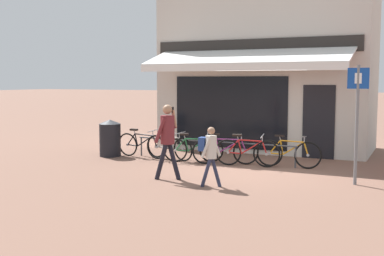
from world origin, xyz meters
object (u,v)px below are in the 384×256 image
Objects in this scene: bicycle_silver at (169,147)px; pedestrian_adult at (168,133)px; bicycle_red at (247,152)px; pedestrian_child at (210,149)px; bicycle_orange at (288,153)px; bicycle_green at (193,149)px; bicycle_black at (142,145)px; bicycle_purple at (225,150)px; litter_bin at (110,138)px; parking_sign at (357,112)px.

pedestrian_adult reaches higher than bicycle_silver.
pedestrian_child is (0.07, -2.58, 0.42)m from bicycle_red.
bicycle_orange is 3.11m from pedestrian_child.
bicycle_red is at bearing 86.22° from pedestrian_child.
bicycle_green is at bearing 116.72° from pedestrian_child.
bicycle_purple is (2.58, 0.02, -0.00)m from bicycle_black.
bicycle_purple is 1.55× the size of litter_bin.
bicycle_black is at bearing 135.90° from pedestrian_child.
bicycle_orange is at bearing 17.28° from bicycle_silver.
litter_bin is at bearing -177.86° from bicycle_orange.
bicycle_silver is 0.99× the size of bicycle_orange.
bicycle_purple reaches higher than bicycle_green.
bicycle_orange reaches higher than bicycle_silver.
bicycle_black is 0.87m from bicycle_silver.
bicycle_orange reaches higher than bicycle_purple.
bicycle_silver is at bearing 7.53° from litter_bin.
bicycle_red is 1.00× the size of pedestrian_adult.
pedestrian_adult reaches higher than bicycle_red.
bicycle_purple is 0.98× the size of pedestrian_adult.
litter_bin reaches higher than bicycle_purple.
bicycle_green is 1.54m from bicycle_red.
bicycle_orange is (1.64, 0.27, 0.00)m from bicycle_purple.
litter_bin is (-4.27, 2.46, -0.26)m from pedestrian_child.
bicycle_black reaches higher than bicycle_silver.
parking_sign is (4.35, -1.04, 1.20)m from bicycle_green.
bicycle_orange is at bearing 9.70° from bicycle_black.
bicycle_black is 3.22m from bicycle_red.
bicycle_black is at bearing -162.83° from bicycle_silver.
bicycle_green is 0.61× the size of parking_sign.
bicycle_black is 1.01× the size of bicycle_red.
bicycle_green is 0.90m from bicycle_purple.
pedestrian_adult is at bearing -162.13° from parking_sign.
pedestrian_child reaches higher than bicycle_green.
parking_sign reaches higher than bicycle_orange.
bicycle_green is at bearing 172.12° from bicycle_red.
bicycle_purple is 3.57m from litter_bin.
bicycle_green is 0.93× the size of bicycle_orange.
bicycle_green is at bearing 99.06° from pedestrian_adult.
bicycle_black is 6.25m from parking_sign.
bicycle_green is at bearing 166.52° from parking_sign.
pedestrian_adult reaches higher than pedestrian_child.
pedestrian_adult is 1.57× the size of litter_bin.
bicycle_silver is 5.43m from parking_sign.
bicycle_silver is (0.86, 0.06, -0.01)m from bicycle_black.
bicycle_black is at bearing 154.75° from bicycle_green.
bicycle_black is 1.01m from litter_bin.
bicycle_purple is at bearing 161.72° from parking_sign.
bicycle_black is 1.68m from bicycle_green.
bicycle_purple is 1.32× the size of pedestrian_child.
bicycle_black is at bearing 169.52° from parking_sign.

